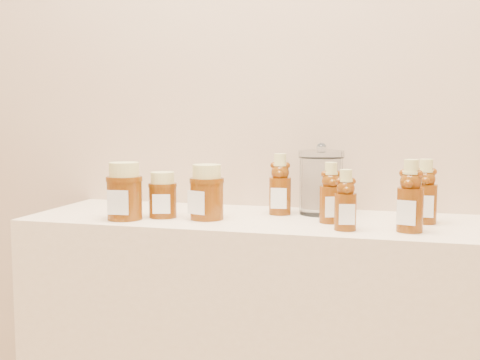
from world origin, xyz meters
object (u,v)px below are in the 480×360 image
(honey_jar_left, at_px, (163,195))
(glass_canister, at_px, (321,180))
(bear_bottle_back_left, at_px, (280,180))
(bear_bottle_front_left, at_px, (346,196))

(honey_jar_left, bearing_deg, glass_canister, 5.27)
(bear_bottle_back_left, distance_m, glass_canister, 0.11)
(bear_bottle_back_left, bearing_deg, honey_jar_left, -160.55)
(bear_bottle_back_left, relative_size, honey_jar_left, 1.56)
(honey_jar_left, bearing_deg, bear_bottle_back_left, 7.39)
(bear_bottle_back_left, height_order, bear_bottle_front_left, bear_bottle_back_left)
(bear_bottle_front_left, relative_size, honey_jar_left, 1.34)
(bear_bottle_back_left, distance_m, bear_bottle_front_left, 0.26)
(glass_canister, bearing_deg, bear_bottle_back_left, -163.82)
(bear_bottle_back_left, xyz_separation_m, glass_canister, (0.10, 0.03, 0.00))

